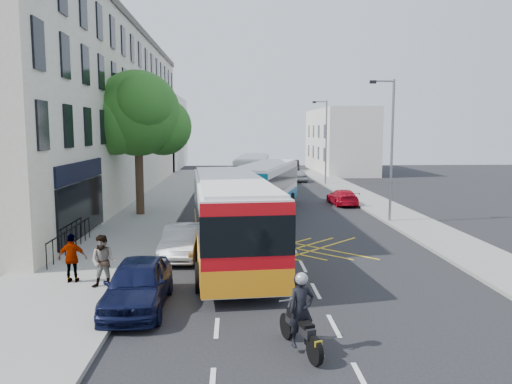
{
  "coord_description": "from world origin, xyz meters",
  "views": [
    {
      "loc": [
        -2.75,
        -15.97,
        5.31
      ],
      "look_at": [
        -1.56,
        9.19,
        2.2
      ],
      "focal_mm": 35.0,
      "sensor_mm": 36.0,
      "label": 1
    }
  ],
  "objects": [
    {
      "name": "distant_car_silver",
      "position": [
        4.24,
        35.82,
        0.62
      ],
      "size": [
        1.49,
        3.66,
        1.24
      ],
      "primitive_type": "imported",
      "rotation": [
        0.0,
        0.0,
        3.15
      ],
      "color": "#A1A4A8",
      "rests_on": "ground"
    },
    {
      "name": "parked_car_silver",
      "position": [
        -4.9,
        4.72,
        0.68
      ],
      "size": [
        1.62,
        4.18,
        1.36
      ],
      "primitive_type": "imported",
      "rotation": [
        0.0,
        0.0,
        -0.05
      ],
      "color": "#A6A9AD",
      "rests_on": "ground"
    },
    {
      "name": "lamp_far",
      "position": [
        6.2,
        32.0,
        4.62
      ],
      "size": [
        1.45,
        0.15,
        8.0
      ],
      "color": "slate",
      "rests_on": "pavement_right"
    },
    {
      "name": "pedestrian_far",
      "position": [
        -8.23,
        0.9,
        0.98
      ],
      "size": [
        0.98,
        0.42,
        1.67
      ],
      "primitive_type": "imported",
      "rotation": [
        0.0,
        0.0,
        3.16
      ],
      "color": "gray",
      "rests_on": "pavement_left"
    },
    {
      "name": "red_hatchback",
      "position": [
        5.13,
        19.13,
        0.57
      ],
      "size": [
        1.8,
        3.98,
        1.13
      ],
      "primitive_type": "imported",
      "rotation": [
        0.0,
        0.0,
        3.2
      ],
      "color": "#B6071B",
      "rests_on": "ground"
    },
    {
      "name": "terrace_main",
      "position": [
        -14.0,
        24.49,
        6.76
      ],
      "size": [
        8.3,
        45.0,
        13.5
      ],
      "color": "beige",
      "rests_on": "ground"
    },
    {
      "name": "railings",
      "position": [
        -9.7,
        5.3,
        0.72
      ],
      "size": [
        0.08,
        5.6,
        1.14
      ],
      "primitive_type": null,
      "color": "black",
      "rests_on": "pavement_left"
    },
    {
      "name": "bus_mid",
      "position": [
        -0.6,
        16.37,
        1.66
      ],
      "size": [
        5.53,
        11.51,
        3.16
      ],
      "rotation": [
        0.0,
        0.0,
        -0.27
      ],
      "color": "silver",
      "rests_on": "ground"
    },
    {
      "name": "pavement_left",
      "position": [
        -8.5,
        15.0,
        0.07
      ],
      "size": [
        5.0,
        70.0,
        0.15
      ],
      "primitive_type": "cube",
      "color": "gray",
      "rests_on": "ground"
    },
    {
      "name": "terrace_far",
      "position": [
        -14.0,
        55.0,
        5.0
      ],
      "size": [
        8.0,
        20.0,
        10.0
      ],
      "primitive_type": "cube",
      "color": "silver",
      "rests_on": "ground"
    },
    {
      "name": "bus_far",
      "position": [
        -0.94,
        28.01,
        1.62
      ],
      "size": [
        3.63,
        11.15,
        3.08
      ],
      "rotation": [
        0.0,
        0.0,
        -0.1
      ],
      "color": "silver",
      "rests_on": "ground"
    },
    {
      "name": "bus_near",
      "position": [
        -2.84,
        4.24,
        1.8
      ],
      "size": [
        3.86,
        12.35,
        3.42
      ],
      "rotation": [
        0.0,
        0.0,
        0.09
      ],
      "color": "silver",
      "rests_on": "ground"
    },
    {
      "name": "distant_car_grey",
      "position": [
        0.05,
        38.86,
        0.71
      ],
      "size": [
        2.6,
        5.24,
        1.43
      ],
      "primitive_type": "imported",
      "rotation": [
        0.0,
        0.0,
        0.05
      ],
      "color": "#3D4145",
      "rests_on": "ground"
    },
    {
      "name": "distant_car_dark",
      "position": [
        5.17,
        49.29,
        0.75
      ],
      "size": [
        1.9,
        4.64,
        1.49
      ],
      "primitive_type": "imported",
      "rotation": [
        0.0,
        0.0,
        3.07
      ],
      "color": "black",
      "rests_on": "ground"
    },
    {
      "name": "lamp_near",
      "position": [
        6.2,
        12.0,
        4.62
      ],
      "size": [
        1.45,
        0.15,
        8.0
      ],
      "color": "slate",
      "rests_on": "pavement_right"
    },
    {
      "name": "pedestrian_near",
      "position": [
        -7.0,
        0.21,
        1.03
      ],
      "size": [
        0.91,
        0.73,
        1.77
      ],
      "primitive_type": "imported",
      "rotation": [
        0.0,
        0.0,
        -0.07
      ],
      "color": "gray",
      "rests_on": "pavement_left"
    },
    {
      "name": "building_right",
      "position": [
        11.0,
        48.0,
        4.0
      ],
      "size": [
        6.0,
        18.0,
        8.0
      ],
      "primitive_type": "cube",
      "color": "silver",
      "rests_on": "ground"
    },
    {
      "name": "pavement_right",
      "position": [
        7.5,
        15.0,
        0.07
      ],
      "size": [
        3.0,
        70.0,
        0.15
      ],
      "primitive_type": "cube",
      "color": "gray",
      "rests_on": "ground"
    },
    {
      "name": "motorbike",
      "position": [
        -1.13,
        -4.52,
        0.92
      ],
      "size": [
        0.87,
        2.15,
        1.97
      ],
      "rotation": [
        0.0,
        0.0,
        0.31
      ],
      "color": "black",
      "rests_on": "ground"
    },
    {
      "name": "street_tree",
      "position": [
        -8.51,
        14.97,
        6.29
      ],
      "size": [
        6.3,
        5.7,
        8.8
      ],
      "color": "#382619",
      "rests_on": "pavement_left"
    },
    {
      "name": "parked_car_blue",
      "position": [
        -5.6,
        -1.36,
        0.75
      ],
      "size": [
        1.8,
        4.41,
        1.5
      ],
      "primitive_type": "imported",
      "rotation": [
        0.0,
        0.0,
        0.01
      ],
      "color": "black",
      "rests_on": "ground"
    },
    {
      "name": "ground",
      "position": [
        0.0,
        0.0,
        0.0
      ],
      "size": [
        120.0,
        120.0,
        0.0
      ],
      "primitive_type": "plane",
      "color": "black",
      "rests_on": "ground"
    }
  ]
}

